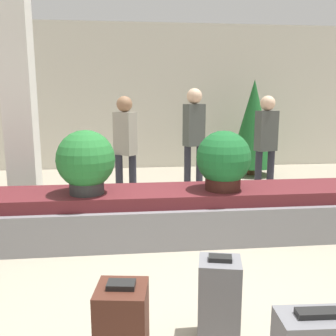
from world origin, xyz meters
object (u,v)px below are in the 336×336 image
(suitcase_4, at_px, (219,300))
(traveler_0, at_px, (194,132))
(potted_plant_0, at_px, (86,162))
(decorated_tree, at_px, (253,124))
(pillar, at_px, (19,98))
(potted_plant_1, at_px, (223,161))
(traveler_1, at_px, (266,139))
(traveler_2, at_px, (125,142))

(suitcase_4, bearing_deg, traveler_0, 95.24)
(potted_plant_0, distance_m, decorated_tree, 4.55)
(pillar, distance_m, potted_plant_1, 2.87)
(potted_plant_1, relative_size, decorated_tree, 0.35)
(potted_plant_1, distance_m, traveler_1, 1.88)
(pillar, relative_size, potted_plant_1, 4.72)
(pillar, bearing_deg, traveler_2, 7.06)
(potted_plant_1, height_order, traveler_2, traveler_2)
(potted_plant_0, bearing_deg, traveler_2, 73.21)
(suitcase_4, relative_size, potted_plant_1, 0.89)
(pillar, height_order, traveler_2, pillar)
(suitcase_4, height_order, potted_plant_0, potted_plant_0)
(potted_plant_0, relative_size, traveler_2, 0.43)
(traveler_2, height_order, decorated_tree, decorated_tree)
(pillar, xyz_separation_m, potted_plant_1, (2.51, -1.23, -0.69))
(pillar, bearing_deg, potted_plant_0, -51.65)
(pillar, xyz_separation_m, decorated_tree, (4.01, 2.16, -0.53))
(pillar, distance_m, traveler_0, 2.63)
(suitcase_4, bearing_deg, traveler_2, 113.44)
(pillar, xyz_separation_m, traveler_1, (3.59, 0.31, -0.63))
(pillar, relative_size, traveler_1, 1.96)
(pillar, bearing_deg, traveler_0, 13.64)
(potted_plant_1, bearing_deg, pillar, 153.84)
(traveler_1, bearing_deg, suitcase_4, 50.11)
(pillar, relative_size, potted_plant_0, 4.57)
(potted_plant_1, height_order, traveler_1, traveler_1)
(traveler_1, bearing_deg, traveler_2, -11.40)
(pillar, bearing_deg, potted_plant_1, -26.16)
(potted_plant_0, xyz_separation_m, traveler_1, (2.61, 1.54, 0.04))
(potted_plant_0, height_order, traveler_0, traveler_0)
(potted_plant_1, distance_m, traveler_0, 1.84)
(suitcase_4, distance_m, traveler_2, 3.37)
(traveler_0, xyz_separation_m, traveler_2, (-1.10, -0.43, -0.09))
(traveler_0, xyz_separation_m, decorated_tree, (1.51, 1.55, 0.01))
(suitcase_4, height_order, traveler_1, traveler_1)
(traveler_2, bearing_deg, potted_plant_0, -63.06)
(suitcase_4, bearing_deg, decorated_tree, 81.85)
(potted_plant_0, height_order, traveler_2, traveler_2)
(traveler_1, height_order, decorated_tree, decorated_tree)
(suitcase_4, relative_size, traveler_2, 0.37)
(suitcase_4, distance_m, traveler_1, 3.79)
(traveler_0, distance_m, traveler_2, 1.18)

